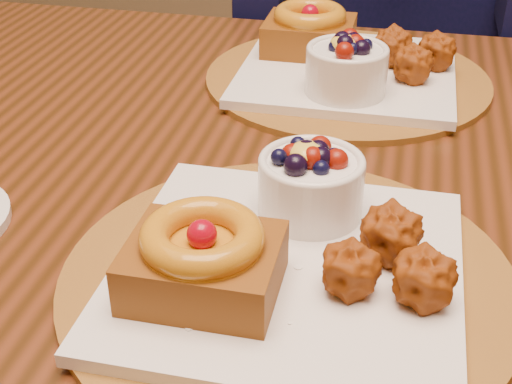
% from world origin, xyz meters
% --- Properties ---
extents(dining_table, '(1.60, 0.90, 0.76)m').
position_xyz_m(dining_table, '(0.04, 0.06, 0.68)').
color(dining_table, '#331C09').
rests_on(dining_table, ground).
extents(place_setting_near, '(0.38, 0.38, 0.09)m').
position_xyz_m(place_setting_near, '(0.04, -0.15, 0.78)').
color(place_setting_near, brown).
rests_on(place_setting_near, dining_table).
extents(place_setting_far, '(0.38, 0.38, 0.09)m').
position_xyz_m(place_setting_far, '(0.04, 0.28, 0.78)').
color(place_setting_far, brown).
rests_on(place_setting_far, dining_table).
extents(chair_far, '(0.56, 0.56, 0.89)m').
position_xyz_m(chair_far, '(-0.02, 0.84, 0.50)').
color(chair_far, black).
rests_on(chair_far, ground).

